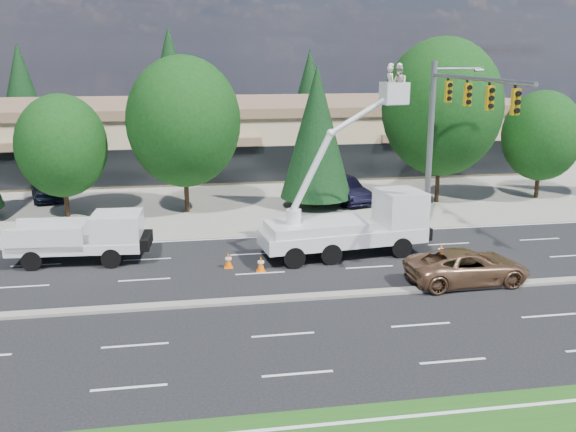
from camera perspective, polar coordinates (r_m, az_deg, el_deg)
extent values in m
plane|color=black|center=(25.43, -1.59, -7.51)|extent=(140.00, 140.00, 0.00)
cube|color=gray|center=(44.51, -5.17, 2.09)|extent=(140.00, 22.00, 0.01)
cube|color=gray|center=(25.41, -1.59, -7.39)|extent=(120.00, 0.55, 0.12)
cube|color=tan|center=(53.92, -6.08, 6.94)|extent=(50.00, 15.00, 5.00)
cube|color=#7D5F48|center=(53.63, -6.15, 9.74)|extent=(50.40, 15.40, 0.70)
cube|color=black|center=(46.62, -5.45, 4.52)|extent=(48.00, 0.12, 2.60)
cylinder|color=#332114|center=(39.84, -19.12, 1.58)|extent=(0.28, 0.28, 2.34)
ellipsoid|color=black|center=(39.32, -19.49, 5.91)|extent=(5.19, 5.19, 5.97)
cylinder|color=#332114|center=(39.19, -9.03, 2.52)|extent=(0.28, 0.28, 3.03)
ellipsoid|color=black|center=(38.57, -9.26, 8.27)|extent=(6.72, 6.72, 7.73)
cylinder|color=#332114|center=(40.28, 2.49, 1.39)|extent=(0.26, 0.26, 0.80)
cone|color=black|center=(39.52, 2.56, 7.47)|extent=(4.44, 4.44, 8.12)
cylinder|color=#332114|center=(42.38, 13.17, 3.46)|extent=(0.28, 0.28, 3.38)
ellipsoid|color=black|center=(41.78, 13.52, 9.40)|extent=(7.51, 7.51, 8.63)
cylinder|color=#332114|center=(45.61, 21.29, 2.92)|extent=(0.28, 0.28, 2.30)
ellipsoid|color=black|center=(45.15, 21.64, 6.66)|extent=(5.11, 5.11, 5.88)
cylinder|color=#332114|center=(67.63, -22.18, 5.69)|extent=(0.26, 0.26, 0.80)
cone|color=black|center=(67.13, -22.60, 10.03)|extent=(5.25, 5.25, 9.60)
cylinder|color=#332114|center=(66.00, -10.18, 6.33)|extent=(0.26, 0.26, 0.80)
cone|color=black|center=(65.44, -10.42, 11.50)|extent=(6.01, 6.01, 10.97)
cylinder|color=#332114|center=(67.30, 1.89, 6.71)|extent=(0.26, 0.26, 0.80)
cone|color=black|center=(66.82, 1.93, 10.80)|extent=(4.92, 4.92, 9.00)
cylinder|color=#332114|center=(70.64, 11.55, 6.80)|extent=(0.26, 0.26, 0.80)
cone|color=black|center=(70.21, 11.73, 10.39)|extent=(4.58, 4.58, 8.37)
cylinder|color=gray|center=(35.49, 12.50, 6.02)|extent=(0.32, 0.32, 9.00)
cylinder|color=gray|center=(30.58, 16.42, 11.62)|extent=(0.20, 10.00, 0.20)
cylinder|color=gray|center=(35.66, 14.85, 12.54)|extent=(2.60, 0.12, 0.12)
cube|color=gold|center=(33.35, 14.07, 10.68)|extent=(0.32, 0.22, 1.05)
cube|color=gold|center=(31.35, 15.68, 10.36)|extent=(0.32, 0.22, 1.05)
cube|color=gold|center=(29.37, 17.50, 9.98)|extent=(0.32, 0.22, 1.05)
cube|color=gold|center=(27.43, 19.57, 9.54)|extent=(0.32, 0.22, 1.05)
cube|color=silver|center=(31.20, -18.25, -2.41)|extent=(6.08, 2.57, 0.45)
cube|color=silver|center=(30.65, -14.92, -1.11)|extent=(2.32, 2.27, 1.49)
cube|color=black|center=(30.50, -13.75, -0.73)|extent=(0.20, 1.89, 0.99)
cube|color=silver|center=(32.23, -20.04, -1.12)|extent=(3.38, 0.52, 1.09)
cube|color=silver|center=(30.48, -20.88, -2.07)|extent=(3.38, 0.52, 1.09)
cube|color=silver|center=(30.62, 4.90, -1.76)|extent=(8.10, 3.32, 0.69)
cube|color=silver|center=(31.53, 9.93, 0.50)|extent=(2.24, 2.54, 1.97)
cube|color=black|center=(31.83, 11.13, 0.84)|extent=(0.32, 1.96, 1.18)
cube|color=silver|center=(30.04, 2.65, -0.97)|extent=(4.97, 2.83, 0.49)
cylinder|color=silver|center=(29.54, 0.50, -0.13)|extent=(0.69, 0.69, 0.79)
cube|color=silver|center=(30.43, 9.42, 10.73)|extent=(1.18, 1.01, 1.06)
imported|color=beige|center=(30.31, 9.08, 11.48)|extent=(0.48, 0.66, 1.70)
imported|color=beige|center=(30.50, 9.83, 11.47)|extent=(0.74, 0.90, 1.70)
ellipsoid|color=white|center=(30.28, 9.15, 13.11)|extent=(0.26, 0.26, 0.18)
ellipsoid|color=white|center=(30.47, 9.90, 13.09)|extent=(0.26, 0.26, 0.18)
cube|color=#FA6207|center=(29.24, -5.31, -4.55)|extent=(0.40, 0.40, 0.03)
cone|color=#FA6207|center=(29.13, -5.32, -3.93)|extent=(0.36, 0.36, 0.70)
cylinder|color=white|center=(29.11, -5.32, -3.80)|extent=(0.29, 0.29, 0.10)
cube|color=#FA6207|center=(28.68, -2.42, -4.89)|extent=(0.40, 0.40, 0.03)
cone|color=#FA6207|center=(28.57, -2.43, -4.26)|extent=(0.36, 0.36, 0.70)
cylinder|color=white|center=(28.54, -2.43, -4.12)|extent=(0.29, 0.29, 0.10)
cube|color=#FA6207|center=(31.21, 13.41, -3.66)|extent=(0.40, 0.40, 0.03)
cone|color=#FA6207|center=(31.11, 13.45, -3.07)|extent=(0.36, 0.36, 0.70)
cylinder|color=white|center=(31.09, 13.45, -2.95)|extent=(0.29, 0.29, 0.10)
imported|color=#8D6344|center=(28.08, 15.67, -4.34)|extent=(5.28, 2.60, 1.44)
imported|color=black|center=(45.13, -20.63, 2.44)|extent=(3.04, 5.15, 1.64)
imported|color=black|center=(41.58, 4.88, 2.35)|extent=(3.05, 5.21, 1.62)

